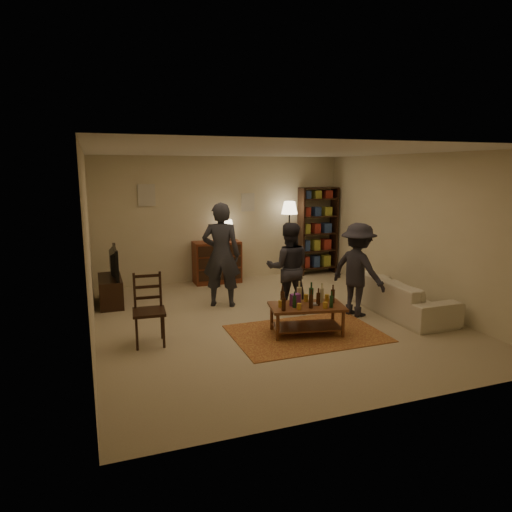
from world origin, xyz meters
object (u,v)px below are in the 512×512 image
dining_chair (149,306)px  person_right (288,268)px  bookshelf (318,230)px  person_left (221,255)px  coffee_table (307,308)px  sofa (400,295)px  tv_stand (110,284)px  dresser (217,261)px  floor_lamp (289,213)px  person_by_sofa (358,270)px

dining_chair → person_right: person_right is taller
bookshelf → person_right: (-1.83, -2.48, -0.26)m
dining_chair → person_left: bearing=48.0°
person_right → coffee_table: bearing=99.2°
sofa → dining_chair: bearing=89.3°
tv_stand → person_left: 2.10m
bookshelf → tv_stand: bearing=-168.2°
tv_stand → dresser: dresser is taller
bookshelf → floor_lamp: (-0.78, -0.13, 0.43)m
floor_lamp → sofa: bearing=-76.4°
floor_lamp → person_left: 2.64m
sofa → person_right: size_ratio=1.34×
tv_stand → dresser: bearing=22.1°
dining_chair → person_left: size_ratio=0.55×
dresser → person_left: bearing=-102.5°
floor_lamp → person_by_sofa: size_ratio=1.10×
bookshelf → person_left: (-2.81, -1.74, -0.10)m
tv_stand → bookshelf: size_ratio=0.52×
coffee_table → tv_stand: (-2.68, 2.58, -0.01)m
dresser → coffee_table: bearing=-83.0°
bookshelf → person_by_sofa: (-0.81, -3.04, -0.25)m
person_by_sofa → tv_stand: bearing=41.4°
dining_chair → person_left: person_left is taller
coffee_table → person_left: person_left is taller
tv_stand → sofa: 5.14m
dresser → floor_lamp: 1.93m
floor_lamp → tv_stand: bearing=-167.7°
bookshelf → sofa: bearing=-90.8°
tv_stand → person_right: (2.86, -1.50, 0.39)m
coffee_table → person_right: person_right is taller
sofa → person_left: size_ratio=1.12×
sofa → person_by_sofa: bearing=79.4°
dresser → tv_stand: bearing=-157.9°
sofa → person_right: bearing=68.7°
dining_chair → sofa: (4.21, -0.05, -0.24)m
tv_stand → person_left: (1.88, -0.76, 0.55)m
tv_stand → person_by_sofa: person_by_sofa is taller
person_left → tv_stand: bearing=1.9°
dresser → bookshelf: 2.50m
person_left → person_right: size_ratio=1.20×
tv_stand → dresser: 2.43m
bookshelf → floor_lamp: size_ratio=1.17×
floor_lamp → person_right: (-1.05, -2.35, -0.69)m
coffee_table → person_left: size_ratio=0.64×
person_by_sofa → person_left: bearing=36.4°
dining_chair → dresser: dresser is taller
sofa → person_left: (-2.76, 1.44, 0.63)m
dining_chair → floor_lamp: size_ratio=0.59×
dining_chair → dresser: bearing=63.5°
dining_chair → bookshelf: (4.26, 3.13, 0.49)m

